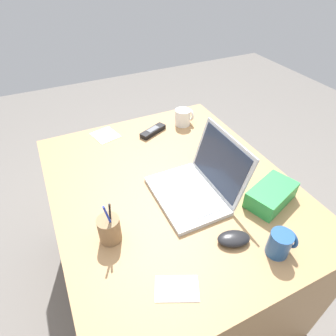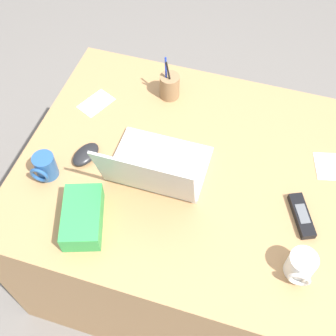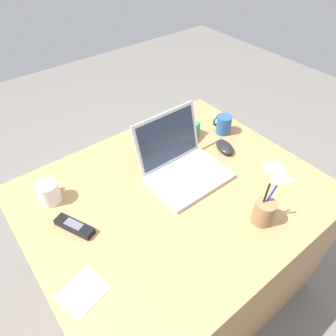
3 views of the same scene
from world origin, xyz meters
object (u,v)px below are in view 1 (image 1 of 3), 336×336
at_px(coffee_mug_tall, 183,117).
at_px(snack_bag, 271,195).
at_px(coffee_mug_white, 280,243).
at_px(cordless_phone, 153,131).
at_px(pen_holder, 109,229).
at_px(computer_mouse, 234,239).
at_px(laptop, 198,184).

height_order(coffee_mug_tall, snack_bag, coffee_mug_tall).
relative_size(coffee_mug_white, cordless_phone, 0.58).
relative_size(cordless_phone, pen_holder, 0.88).
relative_size(coffee_mug_white, snack_bag, 0.46).
bearing_deg(computer_mouse, pen_holder, -99.33).
distance_m(computer_mouse, snack_bag, 0.26).
distance_m(pen_holder, snack_bag, 0.61).
relative_size(coffee_mug_tall, pen_holder, 0.52).
bearing_deg(laptop, pen_holder, -80.07).
bearing_deg(coffee_mug_white, cordless_phone, -174.12).
bearing_deg(coffee_mug_tall, pen_holder, -45.47).
distance_m(cordless_phone, pen_holder, 0.67).
distance_m(coffee_mug_white, cordless_phone, 0.84).
bearing_deg(snack_bag, pen_holder, -98.85).
xyz_separation_m(coffee_mug_tall, snack_bag, (0.66, 0.03, -0.01)).
bearing_deg(coffee_mug_white, coffee_mug_tall, 173.44).
bearing_deg(laptop, coffee_mug_white, 16.27).
bearing_deg(coffee_mug_tall, computer_mouse, -15.16).
distance_m(cordless_phone, snack_bag, 0.68).
height_order(coffee_mug_white, snack_bag, coffee_mug_white).
xyz_separation_m(computer_mouse, snack_bag, (-0.09, 0.24, 0.02)).
bearing_deg(laptop, snack_bag, 55.50).
bearing_deg(laptop, cordless_phone, 178.13).
relative_size(computer_mouse, coffee_mug_white, 1.22).
height_order(laptop, snack_bag, laptop).
xyz_separation_m(computer_mouse, cordless_phone, (-0.74, 0.02, -0.00)).
distance_m(laptop, pen_holder, 0.38).
bearing_deg(computer_mouse, coffee_mug_tall, -177.33).
bearing_deg(computer_mouse, coffee_mug_white, 66.29).
height_order(cordless_phone, pen_holder, pen_holder).
height_order(coffee_mug_white, coffee_mug_tall, coffee_mug_white).
bearing_deg(cordless_phone, laptop, -1.87).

